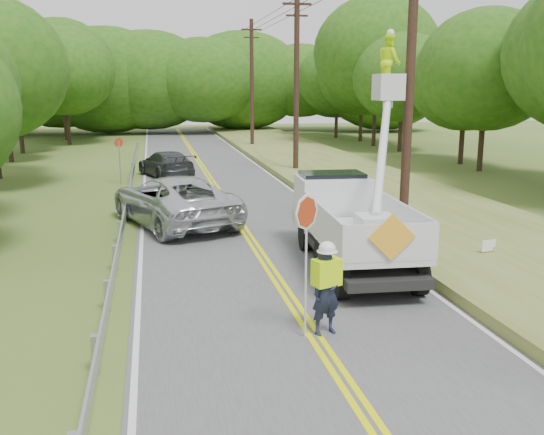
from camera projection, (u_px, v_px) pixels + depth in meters
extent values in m
plane|color=#405923|center=(342.00, 378.00, 10.11)|extent=(140.00, 140.00, 0.00)
cube|color=#4A4A4C|center=(232.00, 212.00, 23.52)|extent=(7.20, 96.00, 0.02)
cube|color=#EFF400|center=(230.00, 212.00, 23.50)|extent=(0.12, 96.00, 0.00)
cube|color=#EFF400|center=(235.00, 211.00, 23.53)|extent=(0.12, 96.00, 0.00)
cube|color=silver|center=(143.00, 215.00, 22.85)|extent=(0.12, 96.00, 0.00)
cube|color=silver|center=(316.00, 208.00, 24.18)|extent=(0.12, 96.00, 0.00)
cube|color=#A4A8AB|center=(95.00, 354.00, 10.21)|extent=(0.12, 0.14, 0.70)
cube|color=#A4A8AB|center=(107.00, 296.00, 13.08)|extent=(0.12, 0.14, 0.70)
cube|color=#A4A8AB|center=(115.00, 258.00, 15.95)|extent=(0.12, 0.14, 0.70)
cube|color=#A4A8AB|center=(120.00, 232.00, 18.83)|extent=(0.12, 0.14, 0.70)
cube|color=#A4A8AB|center=(124.00, 213.00, 21.70)|extent=(0.12, 0.14, 0.70)
cube|color=#A4A8AB|center=(127.00, 198.00, 24.57)|extent=(0.12, 0.14, 0.70)
cube|color=#A4A8AB|center=(129.00, 186.00, 27.44)|extent=(0.12, 0.14, 0.70)
cube|color=#A4A8AB|center=(131.00, 177.00, 30.32)|extent=(0.12, 0.14, 0.70)
cube|color=#A4A8AB|center=(133.00, 169.00, 33.19)|extent=(0.12, 0.14, 0.70)
cube|color=#A4A8AB|center=(134.00, 163.00, 36.06)|extent=(0.12, 0.14, 0.70)
cube|color=#A4A8AB|center=(135.00, 157.00, 38.93)|extent=(0.12, 0.14, 0.70)
cube|color=#A4A8AB|center=(136.00, 152.00, 41.81)|extent=(0.12, 0.14, 0.70)
cube|color=#A4A8AB|center=(137.00, 148.00, 44.68)|extent=(0.12, 0.14, 0.70)
cube|color=#A4A8AB|center=(128.00, 196.00, 23.58)|extent=(0.05, 48.00, 0.34)
cylinder|color=black|center=(410.00, 81.00, 18.62)|extent=(0.30, 0.30, 10.00)
cylinder|color=black|center=(296.00, 84.00, 32.99)|extent=(0.30, 0.30, 10.00)
cube|color=black|center=(297.00, 4.00, 32.09)|extent=(1.60, 0.12, 0.12)
cube|color=black|center=(297.00, 16.00, 32.21)|extent=(1.20, 0.10, 0.10)
cylinder|color=black|center=(252.00, 85.00, 47.35)|extent=(0.30, 0.30, 10.00)
cube|color=black|center=(251.00, 30.00, 46.45)|extent=(1.60, 0.12, 0.12)
cube|color=black|center=(251.00, 38.00, 46.58)|extent=(1.20, 0.10, 0.10)
cube|color=olive|center=(401.00, 202.00, 24.86)|extent=(7.00, 96.00, 0.30)
cylinder|color=#332319|center=(10.00, 142.00, 38.84)|extent=(0.32, 0.32, 2.57)
ellipsoid|color=#1D4E10|center=(5.00, 93.00, 38.16)|extent=(6.00, 6.00, 5.28)
cylinder|color=#332319|center=(21.00, 134.00, 44.12)|extent=(0.32, 0.32, 2.88)
ellipsoid|color=#1D4E10|center=(17.00, 85.00, 43.36)|extent=(6.72, 6.72, 5.91)
cylinder|color=#332319|center=(68.00, 124.00, 50.49)|extent=(0.32, 0.32, 3.54)
ellipsoid|color=#1D4E10|center=(64.00, 71.00, 49.57)|extent=(8.25, 8.25, 7.26)
cylinder|color=#332319|center=(65.00, 118.00, 54.99)|extent=(0.32, 0.32, 3.98)
ellipsoid|color=#1D4E10|center=(61.00, 64.00, 53.94)|extent=(9.28, 9.28, 8.16)
cylinder|color=#332319|center=(481.00, 142.00, 34.59)|extent=(0.32, 0.32, 3.35)
ellipsoid|color=#1D4E10|center=(487.00, 70.00, 33.71)|extent=(7.82, 7.82, 6.89)
cylinder|color=#332319|center=(462.00, 140.00, 37.87)|extent=(0.32, 0.32, 3.02)
ellipsoid|color=#1D4E10|center=(466.00, 81.00, 37.07)|extent=(7.05, 7.05, 6.21)
cylinder|color=#332319|center=(400.00, 130.00, 45.20)|extent=(0.32, 0.32, 3.21)
ellipsoid|color=#1D4E10|center=(403.00, 77.00, 44.36)|extent=(7.49, 7.49, 6.59)
cylinder|color=#332319|center=(374.00, 119.00, 49.24)|extent=(0.32, 0.32, 4.39)
ellipsoid|color=#1D4E10|center=(377.00, 52.00, 48.09)|extent=(10.23, 10.23, 9.01)
cylinder|color=#332319|center=(361.00, 122.00, 53.84)|extent=(0.32, 0.32, 3.36)
ellipsoid|color=#1D4E10|center=(362.00, 76.00, 52.96)|extent=(7.84, 7.84, 6.90)
cylinder|color=#332319|center=(336.00, 121.00, 57.29)|extent=(0.32, 0.32, 3.24)
ellipsoid|color=#1D4E10|center=(337.00, 79.00, 56.44)|extent=(7.57, 7.57, 6.66)
ellipsoid|color=#1D4E10|center=(10.00, 80.00, 61.14)|extent=(12.99, 9.74, 9.74)
ellipsoid|color=#1D4E10|center=(59.00, 80.00, 61.45)|extent=(13.04, 9.78, 9.78)
ellipsoid|color=#1D4E10|center=(106.00, 80.00, 61.54)|extent=(14.49, 10.87, 10.87)
ellipsoid|color=#1D4E10|center=(149.00, 80.00, 62.12)|extent=(13.63, 10.22, 10.22)
ellipsoid|color=#1D4E10|center=(203.00, 80.00, 61.50)|extent=(11.56, 8.67, 8.67)
ellipsoid|color=#1D4E10|center=(242.00, 81.00, 65.64)|extent=(14.32, 10.74, 10.74)
ellipsoid|color=#1D4E10|center=(301.00, 81.00, 66.10)|extent=(10.69, 8.01, 8.01)
ellipsoid|color=#1D4E10|center=(337.00, 81.00, 66.00)|extent=(10.91, 8.18, 8.18)
ellipsoid|color=#1D4E10|center=(384.00, 81.00, 64.97)|extent=(14.23, 10.67, 10.67)
imported|color=#191E33|center=(326.00, 292.00, 11.71)|extent=(0.74, 0.59, 1.75)
cube|color=#BFF208|center=(327.00, 272.00, 11.63)|extent=(0.61, 0.47, 0.53)
ellipsoid|color=white|center=(327.00, 248.00, 11.52)|extent=(0.33, 0.33, 0.26)
cylinder|color=#B7B7B7|center=(306.00, 277.00, 11.47)|extent=(0.04, 0.04, 2.46)
cylinder|color=#A73113|center=(307.00, 212.00, 11.19)|extent=(0.56, 0.47, 0.70)
cylinder|color=black|center=(340.00, 279.00, 13.79)|extent=(0.34, 0.92, 0.91)
cylinder|color=black|center=(419.00, 276.00, 14.04)|extent=(0.34, 0.92, 0.91)
cylinder|color=black|center=(322.00, 257.00, 15.62)|extent=(0.34, 0.92, 0.91)
cylinder|color=black|center=(392.00, 254.00, 15.87)|extent=(0.34, 0.92, 0.91)
cylinder|color=black|center=(305.00, 235.00, 17.90)|extent=(0.34, 0.92, 0.91)
cylinder|color=black|center=(366.00, 233.00, 18.16)|extent=(0.34, 0.92, 0.91)
cube|color=black|center=(355.00, 250.00, 16.00)|extent=(2.35, 6.16, 0.24)
cube|color=silver|center=(362.00, 239.00, 15.26)|extent=(2.44, 4.48, 0.21)
cube|color=silver|center=(322.00, 223.00, 15.02)|extent=(0.32, 4.35, 0.85)
cube|color=silver|center=(403.00, 220.00, 15.30)|extent=(0.32, 4.35, 0.85)
cube|color=silver|center=(391.00, 243.00, 13.07)|extent=(2.17, 0.19, 0.85)
cube|color=silver|center=(333.00, 204.00, 18.31)|extent=(2.23, 1.92, 1.70)
cube|color=black|center=(332.00, 184.00, 18.36)|extent=(1.96, 1.34, 0.71)
cube|color=silver|center=(375.00, 231.00, 14.15)|extent=(0.90, 0.90, 0.76)
cube|color=silver|center=(388.00, 87.00, 18.53)|extent=(0.80, 0.80, 0.80)
imported|color=#BFF208|center=(389.00, 61.00, 18.36)|extent=(0.62, 0.80, 1.65)
cube|color=#FFA827|center=(392.00, 237.00, 12.98)|extent=(1.07, 0.11, 1.07)
imported|color=silver|center=(174.00, 200.00, 21.18)|extent=(4.90, 6.91, 1.75)
imported|color=#36393C|center=(166.00, 164.00, 32.52)|extent=(3.36, 5.20, 1.40)
cylinder|color=#A4A8AB|center=(120.00, 163.00, 29.92)|extent=(0.06, 0.06, 2.22)
cylinder|color=#A73113|center=(119.00, 142.00, 29.70)|extent=(0.43, 0.31, 0.50)
cube|color=white|center=(489.00, 246.00, 16.63)|extent=(0.45, 0.11, 0.32)
cylinder|color=#A4A8AB|center=(482.00, 255.00, 16.66)|extent=(0.02, 0.02, 0.45)
cylinder|color=#A4A8AB|center=(494.00, 255.00, 16.72)|extent=(0.02, 0.02, 0.45)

